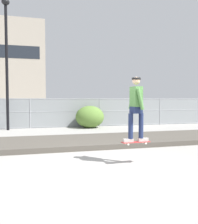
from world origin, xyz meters
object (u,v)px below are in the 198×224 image
at_px(skateboard, 136,142).
at_px(parked_car_mid, 119,111).
at_px(parked_car_far, 188,111).
at_px(shrub_left, 90,117).
at_px(skater, 136,105).
at_px(parked_car_near, 27,113).
at_px(street_lamp, 6,50).

distance_m(skateboard, parked_car_mid, 12.27).
bearing_deg(parked_car_far, parked_car_mid, 179.95).
bearing_deg(shrub_left, skater, -94.01).
bearing_deg(parked_car_near, street_lamp, -107.02).
relative_size(skateboard, parked_car_mid, 0.18).
distance_m(skater, parked_car_near, 12.29).
distance_m(parked_car_mid, shrub_left, 4.40).
bearing_deg(parked_car_near, skateboard, -74.44).
distance_m(parked_car_far, shrub_left, 9.79).
distance_m(street_lamp, parked_car_far, 14.91).
relative_size(parked_car_near, parked_car_mid, 1.00).
bearing_deg(skateboard, parked_car_far, 49.88).
bearing_deg(parked_car_far, street_lamp, -167.95).
bearing_deg(parked_car_mid, skater, -107.30).
xyz_separation_m(parked_car_far, shrub_left, (-9.27, -3.16, -0.15)).
xyz_separation_m(street_lamp, parked_car_far, (14.11, 3.01, -3.76)).
height_order(skater, parked_car_far, skater).
bearing_deg(shrub_left, skateboard, -94.01).
height_order(skateboard, parked_car_far, parked_car_far).
distance_m(parked_car_near, parked_car_mid, 6.94).
bearing_deg(shrub_left, parked_car_mid, 46.07).
height_order(skateboard, parked_car_mid, parked_car_mid).
height_order(parked_car_mid, parked_car_far, same).
xyz_separation_m(parked_car_mid, parked_car_far, (6.22, -0.01, 0.00)).
xyz_separation_m(parked_car_near, parked_car_far, (13.16, -0.10, 0.00)).
height_order(street_lamp, shrub_left, street_lamp).
bearing_deg(parked_car_near, shrub_left, -39.99).
height_order(skater, shrub_left, skater).
bearing_deg(skater, parked_car_far, 49.88).
distance_m(street_lamp, parked_car_near, 4.97).
bearing_deg(parked_car_far, shrub_left, -161.18).
relative_size(street_lamp, shrub_left, 4.17).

